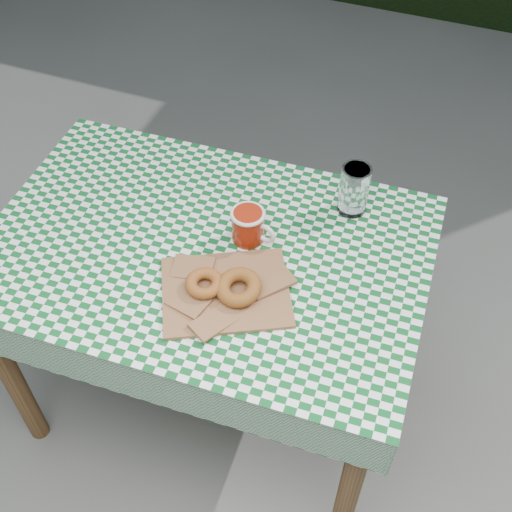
% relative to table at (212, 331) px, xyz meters
% --- Properties ---
extents(ground, '(60.00, 60.00, 0.00)m').
position_rel_table_xyz_m(ground, '(-0.09, -0.03, -0.38)').
color(ground, '#54544F').
rests_on(ground, ground).
extents(table, '(1.17, 0.81, 0.75)m').
position_rel_table_xyz_m(table, '(0.00, 0.00, 0.00)').
color(table, '#56371D').
rests_on(table, ground).
extents(tablecloth, '(1.20, 0.83, 0.01)m').
position_rel_table_xyz_m(tablecloth, '(0.00, 0.00, 0.38)').
color(tablecloth, '#0C501F').
rests_on(tablecloth, table).
extents(paper_bag, '(0.39, 0.36, 0.02)m').
position_rel_table_xyz_m(paper_bag, '(0.11, -0.12, 0.39)').
color(paper_bag, '#91643F').
rests_on(paper_bag, tablecloth).
extents(bagel_front, '(0.11, 0.11, 0.03)m').
position_rel_table_xyz_m(bagel_front, '(0.06, -0.13, 0.41)').
color(bagel_front, '#93541E').
rests_on(bagel_front, paper_bag).
extents(bagel_back, '(0.15, 0.15, 0.04)m').
position_rel_table_xyz_m(bagel_back, '(0.14, -0.12, 0.42)').
color(bagel_back, brown).
rests_on(bagel_back, paper_bag).
extents(coffee_mug, '(0.20, 0.20, 0.10)m').
position_rel_table_xyz_m(coffee_mug, '(0.09, 0.07, 0.43)').
color(coffee_mug, maroon).
rests_on(coffee_mug, tablecloth).
extents(drinking_glass, '(0.09, 0.09, 0.14)m').
position_rel_table_xyz_m(drinking_glass, '(0.32, 0.28, 0.45)').
color(drinking_glass, white).
rests_on(drinking_glass, tablecloth).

